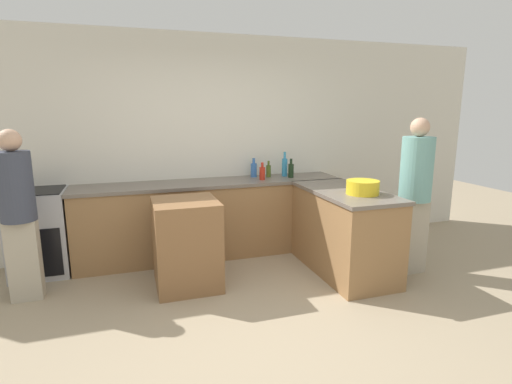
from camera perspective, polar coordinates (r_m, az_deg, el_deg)
name	(u,v)px	position (r m, az deg, el deg)	size (l,w,h in m)	color
ground_plane	(259,327)	(3.54, 0.43, -18.75)	(14.00, 14.00, 0.00)	tan
wall_back	(206,145)	(5.15, -7.21, 6.73)	(8.00, 0.06, 2.70)	silver
counter_back	(212,218)	(4.99, -6.24, -3.73)	(3.25, 0.61, 0.93)	olive
counter_peninsula	(344,231)	(4.56, 12.44, -5.46)	(0.69, 1.40, 0.93)	olive
range_oven	(40,233)	(4.99, -28.53, -5.12)	(0.59, 0.59, 0.94)	#ADADB2
island_table	(187,244)	(4.16, -9.90, -7.27)	(0.64, 0.66, 0.90)	brown
mixing_bowl	(363,187)	(4.27, 15.00, 0.65)	(0.34, 0.34, 0.14)	yellow
dish_soap_bottle	(285,167)	(5.24, 4.11, 3.64)	(0.07, 0.07, 0.32)	#338CBF
hot_sauce_bottle	(262,173)	(4.96, 0.90, 2.75)	(0.07, 0.07, 0.22)	red
olive_oil_bottle	(269,171)	(5.16, 1.80, 3.07)	(0.06, 0.06, 0.21)	#475B1E
wine_bottle_dark	(291,170)	(5.15, 5.01, 3.14)	(0.07, 0.07, 0.24)	black
water_bottle_blue	(254,170)	(5.17, -0.32, 3.23)	(0.08, 0.08, 0.24)	#386BB7
person_by_range	(18,209)	(4.29, -30.85, -2.14)	(0.31, 0.31, 1.62)	#ADA38E
person_at_peninsula	(415,191)	(4.66, 21.74, 0.19)	(0.34, 0.34, 1.71)	#ADA38E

